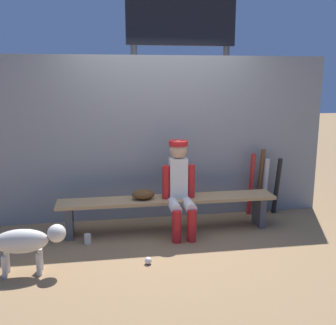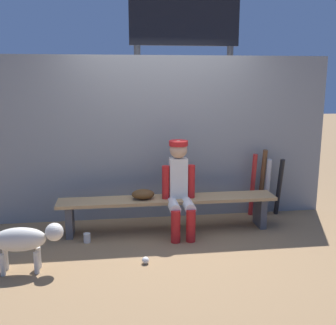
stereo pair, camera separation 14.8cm
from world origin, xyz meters
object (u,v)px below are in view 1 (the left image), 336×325
object	(u,v)px
baseball_glove	(143,194)
cup_on_ground	(88,239)
bat_aluminum_silver	(265,186)
scoreboard	(185,39)
bat_aluminum_black	(277,186)
dugout_bench	(168,205)
bat_aluminum_red	(251,184)
bat_wood_dark	(260,181)
baseball	(148,261)
dog	(27,241)
cup_on_bench	(174,192)
player_seated	(180,185)

from	to	relation	value
baseball_glove	cup_on_ground	world-z (taller)	baseball_glove
bat_aluminum_silver	scoreboard	size ratio (longest dim) A/B	0.23
bat_aluminum_black	scoreboard	bearing A→B (deg)	130.47
dugout_bench	bat_aluminum_black	world-z (taller)	bat_aluminum_black
bat_aluminum_red	dugout_bench	bearing A→B (deg)	-162.24
baseball_glove	bat_wood_dark	bearing A→B (deg)	13.92
baseball	scoreboard	distance (m)	3.61
bat_aluminum_black	baseball	distance (m)	2.36
baseball_glove	dog	xyz separation A→B (m)	(-1.23, -0.89, -0.15)
cup_on_bench	dog	size ratio (longest dim) A/B	0.13
bat_wood_dark	dog	distance (m)	3.20
bat_aluminum_black	cup_on_ground	xyz separation A→B (m)	(-2.60, -0.61, -0.35)
baseball	dog	distance (m)	1.22
bat_wood_dark	bat_aluminum_silver	xyz separation A→B (m)	(0.06, -0.04, -0.06)
baseball_glove	bat_aluminum_silver	size ratio (longest dim) A/B	0.34
bat_wood_dark	bat_aluminum_silver	size ratio (longest dim) A/B	1.16
bat_wood_dark	baseball	size ratio (longest dim) A/B	12.74
bat_wood_dark	cup_on_bench	size ratio (longest dim) A/B	8.57
cup_on_bench	player_seated	bearing A→B (deg)	-77.45
scoreboard	bat_aluminum_silver	bearing A→B (deg)	-53.98
bat_wood_dark	baseball	xyz separation A→B (m)	(-1.73, -1.31, -0.43)
bat_aluminum_silver	cup_on_ground	distance (m)	2.53
baseball_glove	baseball	world-z (taller)	baseball_glove
bat_aluminum_red	cup_on_ground	xyz separation A→B (m)	(-2.23, -0.64, -0.39)
baseball_glove	dugout_bench	bearing A→B (deg)	0.00
dugout_bench	baseball	xyz separation A→B (m)	(-0.36, -0.89, -0.30)
baseball_glove	bat_aluminum_silver	xyz separation A→B (m)	(1.75, 0.38, -0.08)
dugout_bench	baseball_glove	bearing A→B (deg)	180.00
dugout_bench	baseball_glove	distance (m)	0.34
bat_aluminum_black	cup_on_ground	distance (m)	2.69
bat_aluminum_red	cup_on_bench	xyz separation A→B (m)	(-1.15, -0.32, 0.04)
player_seated	dog	bearing A→B (deg)	-154.80
dugout_bench	bat_aluminum_silver	size ratio (longest dim) A/B	3.33
bat_aluminum_silver	player_seated	bearing A→B (deg)	-159.69
baseball_glove	bat_wood_dark	distance (m)	1.74
bat_aluminum_red	cup_on_ground	bearing A→B (deg)	-163.99
dugout_bench	cup_on_ground	xyz separation A→B (m)	(-0.99, -0.24, -0.29)
player_seated	dugout_bench	bearing A→B (deg)	140.09
player_seated	cup_on_ground	world-z (taller)	player_seated
bat_aluminum_red	bat_aluminum_silver	distance (m)	0.21
dugout_bench	bat_aluminum_black	distance (m)	1.65
scoreboard	dog	world-z (taller)	scoreboard
bat_aluminum_red	dog	world-z (taller)	bat_aluminum_red
cup_on_bench	scoreboard	size ratio (longest dim) A/B	0.03
baseball	bat_aluminum_black	bearing A→B (deg)	32.61
player_seated	baseball_glove	bearing A→B (deg)	166.26
player_seated	baseball_glove	distance (m)	0.47
dog	baseball	bearing A→B (deg)	0.12
bat_wood_dark	dog	size ratio (longest dim) A/B	1.12
baseball_glove	cup_on_bench	world-z (taller)	baseball_glove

